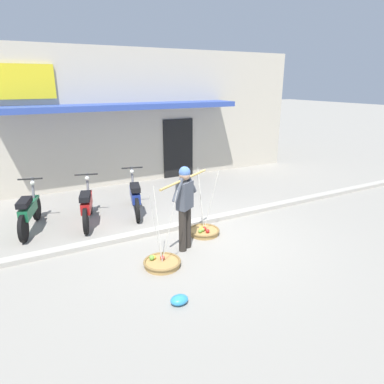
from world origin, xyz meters
TOP-DOWN VIEW (x-y plane):
  - ground_plane at (0.00, 0.00)m, footprint 90.00×90.00m
  - sidewalk_curb at (0.00, 0.70)m, footprint 20.00×0.24m
  - fruit_vendor at (-0.46, -0.28)m, footprint 1.38×0.88m
  - fruit_basket_left_side at (0.22, 0.13)m, footprint 0.68×0.68m
  - fruit_basket_right_side at (-1.14, -0.70)m, footprint 0.68×0.68m
  - motorcycle_nearest_shop at (-3.11, 2.16)m, footprint 0.69×1.77m
  - motorcycle_second_in_row at (-1.88, 1.95)m, footprint 0.68×1.77m
  - motorcycle_third_in_row at (-0.67, 2.08)m, footprint 0.64×1.78m
  - storefront_building at (-0.10, 7.26)m, footprint 13.00×6.00m
  - plastic_litter_bag at (-1.36, -1.85)m, footprint 0.28×0.22m

SIDE VIEW (x-z plane):
  - ground_plane at x=0.00m, z-range 0.00..0.00m
  - sidewalk_curb at x=0.00m, z-range 0.00..0.10m
  - plastic_litter_bag at x=-1.36m, z-range 0.00..0.14m
  - fruit_basket_right_side at x=-1.14m, z-range -0.65..0.80m
  - fruit_basket_left_side at x=0.22m, z-range -0.65..0.80m
  - motorcycle_nearest_shop at x=-3.11m, z-range -0.09..1.00m
  - motorcycle_second_in_row at x=-1.88m, z-range -0.09..1.00m
  - motorcycle_third_in_row at x=-0.67m, z-range -0.09..1.00m
  - fruit_vendor at x=-0.46m, z-range 0.13..1.82m
  - storefront_building at x=-0.10m, z-range 0.00..4.20m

